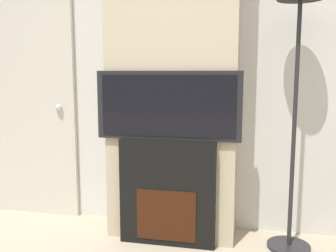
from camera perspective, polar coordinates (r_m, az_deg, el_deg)
wall_back at (r=3.11m, az=1.63°, el=9.35°), size 6.00×0.06×2.70m
chimney_breast at (r=2.89m, az=0.81°, el=9.44°), size 0.98×0.38×2.70m
fireplace at (r=2.85m, az=-0.01°, el=-10.05°), size 0.72×0.15×0.80m
television at (r=2.71m, az=-0.01°, el=3.13°), size 1.07×0.07×0.50m
floor_lamp at (r=2.76m, az=19.16°, el=10.08°), size 0.31×0.31×1.87m
entry_door at (r=3.58m, az=-20.51°, el=3.45°), size 0.90×0.09×2.05m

